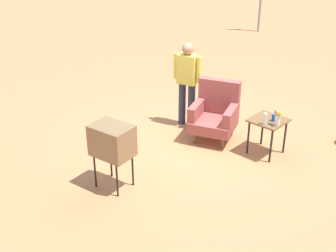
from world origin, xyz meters
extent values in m
plane|color=#C17A4C|center=(0.00, 0.00, 0.00)|extent=(60.00, 60.00, 0.00)
cylinder|color=brown|center=(0.07, -0.17, 0.11)|extent=(0.05, 0.05, 0.22)
cylinder|color=brown|center=(0.57, 0.02, 0.11)|extent=(0.05, 0.05, 0.22)
cylinder|color=brown|center=(-0.12, 0.32, 0.11)|extent=(0.05, 0.05, 0.22)
cylinder|color=brown|center=(0.38, 0.52, 0.11)|extent=(0.05, 0.05, 0.22)
cube|color=#9E4C47|center=(0.22, 0.17, 0.32)|extent=(0.98, 0.98, 0.20)
cube|color=#9E4C47|center=(0.11, 0.47, 0.74)|extent=(0.77, 0.42, 0.64)
cube|color=#9E4C47|center=(-0.08, 0.06, 0.55)|extent=(0.38, 0.69, 0.26)
cube|color=#9E4C47|center=(0.52, 0.29, 0.55)|extent=(0.38, 0.69, 0.26)
cylinder|color=black|center=(0.98, 0.17, 0.31)|extent=(0.04, 0.04, 0.61)
cylinder|color=black|center=(1.43, 0.17, 0.31)|extent=(0.04, 0.04, 0.61)
cylinder|color=black|center=(0.98, 0.62, 0.31)|extent=(0.04, 0.04, 0.61)
cylinder|color=black|center=(1.43, 0.62, 0.31)|extent=(0.04, 0.04, 0.61)
cube|color=brown|center=(1.21, 0.40, 0.63)|extent=(0.56, 0.56, 0.03)
cylinder|color=black|center=(0.26, -1.86, 0.28)|extent=(0.03, 0.03, 0.55)
cylinder|color=black|center=(-0.18, -1.92, 0.28)|extent=(0.03, 0.03, 0.55)
cylinder|color=black|center=(0.31, -2.22, 0.28)|extent=(0.03, 0.03, 0.55)
cylinder|color=black|center=(-0.13, -2.28, 0.28)|extent=(0.03, 0.03, 0.55)
cube|color=olive|center=(0.06, -2.07, 0.79)|extent=(0.65, 0.52, 0.48)
cube|color=#383D3F|center=(0.03, -1.85, 0.79)|extent=(0.42, 0.07, 0.34)
cylinder|color=#2D3347|center=(-0.64, 0.30, 0.43)|extent=(0.14, 0.14, 0.86)
cylinder|color=#2D3347|center=(-0.45, 0.35, 0.43)|extent=(0.14, 0.14, 0.86)
cube|color=#D6C64C|center=(-0.55, 0.32, 1.14)|extent=(0.40, 0.30, 0.56)
cylinder|color=#D6C64C|center=(-0.78, 0.26, 1.17)|extent=(0.09, 0.09, 0.50)
cylinder|color=#D6C64C|center=(-0.31, 0.38, 1.17)|extent=(0.09, 0.09, 0.50)
sphere|color=#A37556|center=(-0.55, 0.32, 1.53)|extent=(0.22, 0.22, 0.22)
cylinder|color=gray|center=(-3.47, 7.43, 1.00)|extent=(0.08, 0.08, 2.00)
cylinder|color=silver|center=(1.26, 0.19, 0.74)|extent=(0.06, 0.06, 0.20)
cylinder|color=blue|center=(1.30, 0.40, 0.71)|extent=(0.07, 0.07, 0.12)
cylinder|color=silver|center=(1.43, 0.29, 0.73)|extent=(0.09, 0.09, 0.18)
sphere|color=yellow|center=(1.43, 0.29, 0.87)|extent=(0.07, 0.07, 0.07)
sphere|color=#E04C66|center=(1.39, 0.30, 0.87)|extent=(0.07, 0.07, 0.07)
sphere|color=orange|center=(1.46, 0.28, 0.87)|extent=(0.07, 0.07, 0.07)
camera|label=1|loc=(4.63, -5.77, 3.91)|focal=48.19mm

